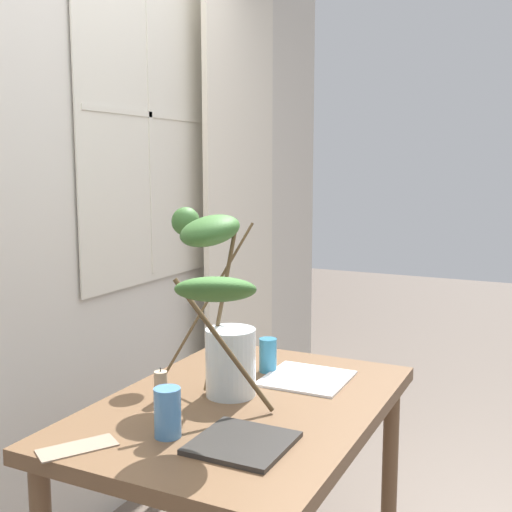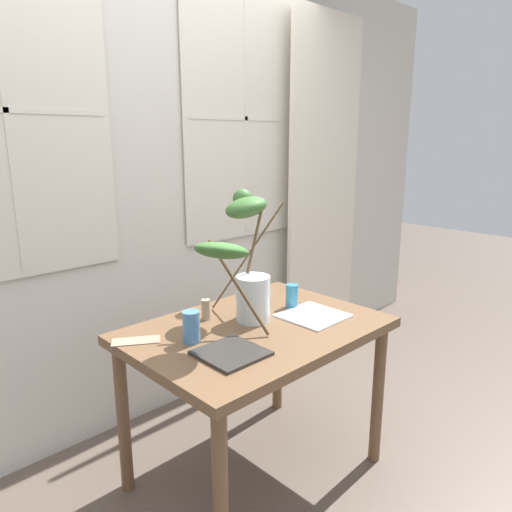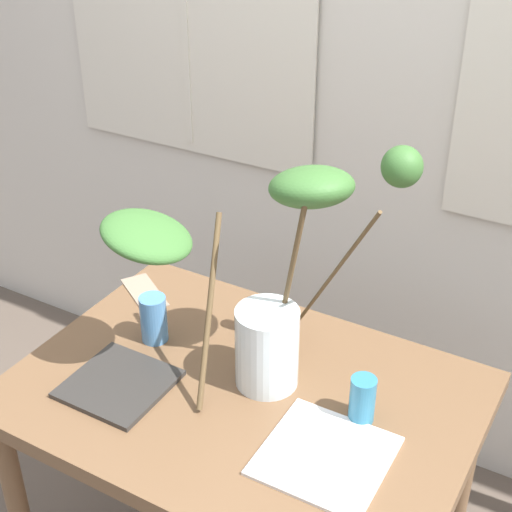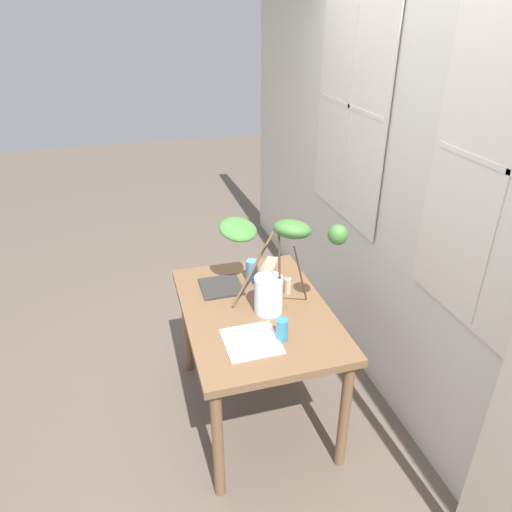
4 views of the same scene
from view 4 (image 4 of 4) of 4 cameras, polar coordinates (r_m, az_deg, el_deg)
The scene contains 10 objects.
ground at distance 3.21m, azimuth 0.02°, elevation -17.92°, with size 14.00×14.00×0.00m, color brown.
back_wall_with_windows at distance 2.79m, azimuth 18.19°, elevation 6.80°, with size 5.55×0.14×2.70m.
dining_table at distance 2.76m, azimuth 0.02°, elevation -8.01°, with size 1.14×0.81×0.78m.
vase_with_branches at distance 2.57m, azimuth 1.88°, elevation -0.72°, with size 0.69×0.61×0.59m.
drinking_glass_blue_left at distance 2.94m, azimuth -0.50°, elevation -1.73°, with size 0.07×0.07×0.14m, color #4C84BC.
drinking_glass_blue_right at distance 2.45m, azimuth 3.14°, elevation -8.80°, with size 0.06×0.06×0.12m, color teal.
plate_square_left at distance 2.90m, azimuth -4.22°, elevation -3.69°, with size 0.24×0.24×0.01m, color #2D2B28.
plate_square_right at distance 2.46m, azimuth -0.54°, elevation -10.18°, with size 0.28×0.28×0.01m, color white.
napkin_folded at distance 3.16m, azimuth 1.67°, elevation -0.92°, with size 0.20×0.08×0.00m, color gray.
pillar_candle at distance 2.83m, azimuth 3.81°, elevation -3.60°, with size 0.04×0.04×0.11m.
Camera 4 is at (2.15, -0.61, 2.31)m, focal length 33.33 mm.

